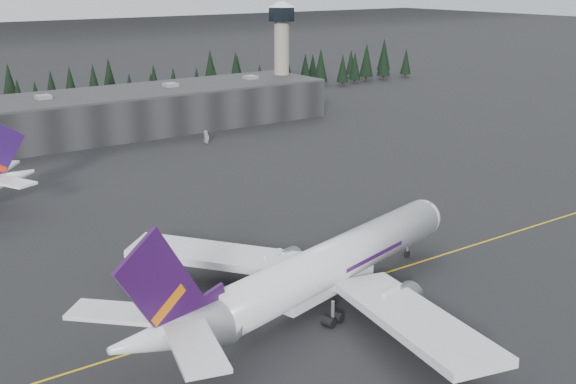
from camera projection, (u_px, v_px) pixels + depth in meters
ground at (360, 274)px, 116.51m from camera, size 1400.00×1400.00×0.00m
taxiline at (368, 278)px, 114.95m from camera, size 400.00×0.40×0.02m
terminal at (79, 117)px, 211.80m from camera, size 160.00×30.00×12.60m
control_tower at (282, 43)px, 251.13m from camera, size 10.00×10.00×37.70m
treeline at (39, 96)px, 240.20m from camera, size 360.00×20.00×15.00m
jet_main at (312, 274)px, 102.27m from camera, size 68.23×62.17×20.45m
gse_vehicle_b at (207, 141)px, 206.59m from camera, size 3.99×1.96×1.31m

